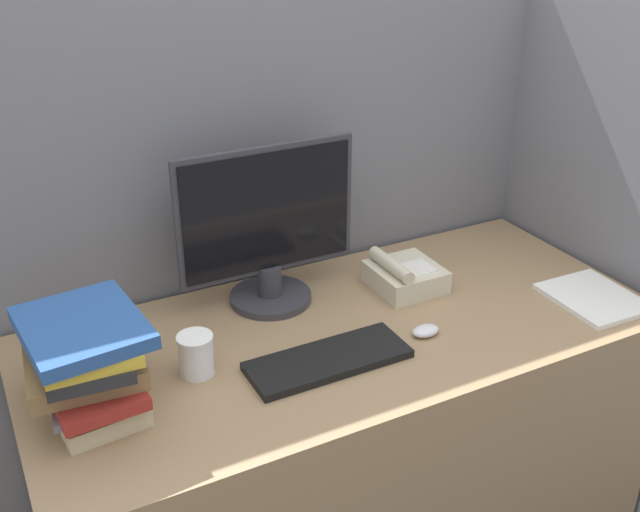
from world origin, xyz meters
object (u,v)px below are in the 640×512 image
Objects in this scene: monitor at (268,233)px; keyboard at (328,360)px; desk_telephone at (404,276)px; coffee_cup at (196,355)px; book_stack at (86,362)px; mouse at (426,331)px.

keyboard is (-0.00, -0.34, -0.19)m from monitor.
keyboard is 2.11× the size of desk_telephone.
coffee_cup and desk_telephone have the same top height.
book_stack is at bearing -176.53° from coffee_cup.
coffee_cup is at bearing 159.76° from keyboard.
desk_telephone reaches higher than keyboard.
desk_telephone is (0.09, 0.23, 0.02)m from mouse.
desk_telephone is (0.36, 0.23, 0.03)m from keyboard.
book_stack is at bearing 170.21° from keyboard.
monitor is at bearing 25.03° from book_stack.
book_stack is (-0.53, -0.25, -0.08)m from monitor.
book_stack reaches higher than desk_telephone.
mouse is 0.23× the size of book_stack.
keyboard is at bearing 179.24° from mouse.
keyboard is at bearing -20.24° from coffee_cup.
mouse is 0.57m from coffee_cup.
monitor is 0.41m from desk_telephone.
desk_telephone is at bearing 69.39° from mouse.
book_stack reaches higher than keyboard.
monitor reaches higher than mouse.
book_stack is (-0.53, 0.09, 0.11)m from keyboard.
desk_telephone is at bearing 10.79° from coffee_cup.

